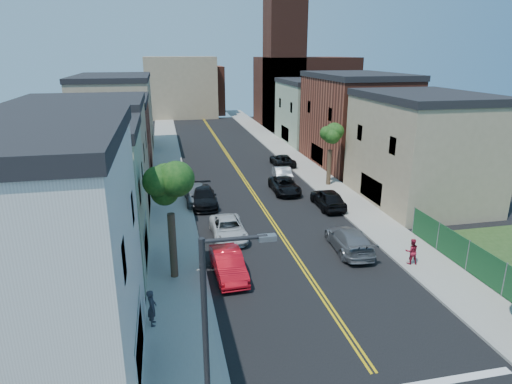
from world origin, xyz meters
TOP-DOWN VIEW (x-y plane):
  - sidewalk_left at (-7.90, 40.00)m, footprint 3.20×100.00m
  - sidewalk_right at (7.90, 40.00)m, footprint 3.20×100.00m
  - curb_left at (-6.15, 40.00)m, footprint 0.30×100.00m
  - curb_right at (6.15, 40.00)m, footprint 0.30×100.00m
  - bldg_left_clapboard at (-14.00, 6.00)m, footprint 9.00×10.00m
  - bldg_left_palegrn at (-14.00, 16.00)m, footprint 9.00×8.00m
  - bldg_left_tan_near at (-14.00, 25.00)m, footprint 9.00×10.00m
  - bldg_left_brick at (-14.00, 36.00)m, footprint 9.00×12.00m
  - bldg_left_tan_far at (-14.00, 50.00)m, footprint 9.00×16.00m
  - bldg_right_tan at (14.00, 24.00)m, footprint 9.00×12.00m
  - bldg_right_brick at (14.00, 38.00)m, footprint 9.00×14.00m
  - bldg_right_palegrn at (14.00, 52.00)m, footprint 9.00×12.00m
  - church at (16.33, 67.07)m, footprint 16.20×14.20m
  - backdrop_left at (-4.00, 82.00)m, footprint 14.00×8.00m
  - backdrop_center at (0.00, 86.00)m, footprint 10.00×8.00m
  - fence_right at (9.50, 9.50)m, footprint 0.04×15.00m
  - tree_left_mid at (-7.88, 14.01)m, footprint 5.20×5.20m
  - tree_right_far at (7.92, 30.01)m, footprint 4.40×4.40m
  - street_lamp at (-7.01, 1.00)m, footprint 2.14×0.25m
  - red_sedan at (-4.73, 13.61)m, footprint 1.87×4.79m
  - white_pickup at (-3.88, 19.24)m, footprint 2.33×5.05m
  - grey_car_left at (-5.50, 27.51)m, footprint 2.07×5.00m
  - black_car_left at (-4.97, 26.67)m, footprint 2.20×5.34m
  - grey_car_right at (3.80, 15.43)m, footprint 2.58×5.55m
  - black_car_right at (5.50, 23.84)m, footprint 2.04×4.93m
  - silver_car_right at (3.80, 32.79)m, footprint 2.18×4.84m
  - dark_car_right_far at (5.50, 38.69)m, footprint 2.35×5.01m
  - black_suv_lane at (3.00, 28.76)m, footprint 2.47×5.15m
  - pedestrian_left at (-9.10, 9.30)m, footprint 0.45×0.68m
  - pedestrian_right at (6.70, 12.54)m, footprint 0.91×0.77m

SIDE VIEW (x-z plane):
  - sidewalk_left at x=-7.90m, z-range 0.00..0.15m
  - sidewalk_right at x=7.90m, z-range 0.00..0.15m
  - curb_left at x=-6.15m, z-range 0.00..0.15m
  - curb_right at x=6.15m, z-range 0.00..0.15m
  - dark_car_right_far at x=5.50m, z-range 0.00..1.38m
  - white_pickup at x=-3.88m, z-range 0.00..1.40m
  - black_suv_lane at x=3.00m, z-range 0.00..1.42m
  - silver_car_right at x=3.80m, z-range 0.00..1.54m
  - black_car_left at x=-4.97m, z-range 0.00..1.55m
  - red_sedan at x=-4.73m, z-range 0.00..1.56m
  - grey_car_right at x=3.80m, z-range 0.00..1.57m
  - black_car_right at x=5.50m, z-range 0.00..1.67m
  - grey_car_left at x=-5.50m, z-range 0.00..1.69m
  - pedestrian_right at x=6.70m, z-range 0.15..1.83m
  - pedestrian_left at x=-9.10m, z-range 0.15..2.01m
  - fence_right at x=9.50m, z-range 0.15..2.05m
  - bldg_left_brick at x=-14.00m, z-range 0.00..8.00m
  - bldg_left_palegrn at x=-14.00m, z-range 0.00..8.50m
  - bldg_right_palegrn at x=14.00m, z-range 0.00..8.50m
  - bldg_left_tan_near at x=-14.00m, z-range 0.00..9.00m
  - bldg_right_tan at x=14.00m, z-range 0.00..9.00m
  - street_lamp at x=-7.01m, z-range 0.72..8.72m
  - bldg_left_tan_far at x=-14.00m, z-range 0.00..9.50m
  - bldg_left_clapboard at x=-14.00m, z-range 0.00..10.00m
  - bldg_right_brick at x=14.00m, z-range 0.00..10.00m
  - backdrop_center at x=0.00m, z-range 0.00..10.00m
  - tree_right_far at x=7.92m, z-range 1.74..9.77m
  - backdrop_left at x=-4.00m, z-range 0.00..12.00m
  - tree_left_mid at x=-7.88m, z-range 1.94..11.23m
  - church at x=16.33m, z-range -4.06..18.54m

